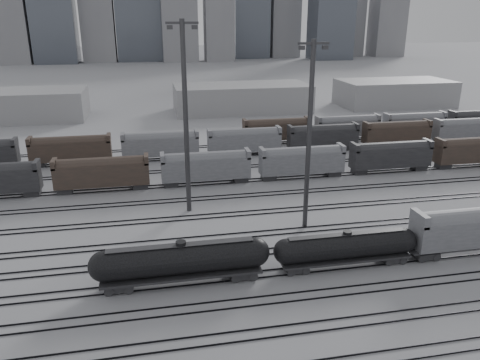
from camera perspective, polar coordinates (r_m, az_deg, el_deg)
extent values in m
plane|color=#AFAFB4|center=(53.96, 10.14, -11.08)|extent=(900.00, 900.00, 0.00)
cube|color=black|center=(44.03, 16.68, -19.35)|extent=(220.00, 0.07, 0.16)
cube|color=black|center=(46.52, 14.60, -16.79)|extent=(220.00, 0.07, 0.16)
cube|color=black|center=(47.56, 13.84, -15.83)|extent=(220.00, 0.07, 0.16)
cube|color=black|center=(50.23, 12.11, -13.61)|extent=(220.00, 0.07, 0.16)
cube|color=black|center=(51.33, 11.48, -12.78)|extent=(220.00, 0.07, 0.16)
cube|color=black|center=(54.14, 10.04, -10.87)|extent=(220.00, 0.07, 0.16)
cube|color=black|center=(55.30, 9.50, -10.15)|extent=(220.00, 0.07, 0.16)
cube|color=black|center=(58.22, 8.27, -8.49)|extent=(220.00, 0.07, 0.16)
cube|color=black|center=(59.42, 7.82, -7.86)|extent=(220.00, 0.07, 0.16)
cube|color=black|center=(62.44, 6.76, -6.42)|extent=(220.00, 0.07, 0.16)
cube|color=black|center=(63.67, 6.37, -5.87)|extent=(220.00, 0.07, 0.16)
cube|color=black|center=(68.52, 4.98, -3.95)|extent=(220.00, 0.07, 0.16)
cube|color=black|center=(69.79, 4.65, -3.49)|extent=(220.00, 0.07, 0.16)
cube|color=black|center=(74.76, 3.50, -1.88)|extent=(220.00, 0.07, 0.16)
cube|color=black|center=(76.05, 3.23, -1.50)|extent=(220.00, 0.07, 0.16)
cube|color=black|center=(81.12, 2.25, -0.14)|extent=(220.00, 0.07, 0.16)
cube|color=black|center=(82.44, 2.02, 0.19)|extent=(220.00, 0.07, 0.16)
cube|color=black|center=(88.51, 1.05, 1.55)|extent=(220.00, 0.07, 0.16)
cube|color=black|center=(89.85, 0.86, 1.82)|extent=(220.00, 0.07, 0.16)
cube|color=black|center=(96.00, 0.03, 2.97)|extent=(220.00, 0.07, 0.16)
cube|color=black|center=(97.36, -0.13, 3.20)|extent=(220.00, 0.07, 0.16)
cube|color=black|center=(103.57, -0.84, 4.19)|extent=(220.00, 0.07, 0.16)
cube|color=black|center=(104.93, -0.98, 4.39)|extent=(220.00, 0.07, 0.16)
cube|color=black|center=(51.52, -14.50, -12.23)|extent=(2.85, 2.30, 0.77)
cube|color=black|center=(52.16, 0.32, -11.12)|extent=(2.85, 2.30, 0.77)
cube|color=black|center=(51.15, -7.06, -11.24)|extent=(16.98, 2.96, 0.27)
cylinder|color=black|center=(50.29, -7.14, -9.52)|extent=(15.88, 3.18, 3.18)
sphere|color=black|center=(50.51, -16.29, -10.07)|extent=(3.18, 3.18, 3.18)
sphere|color=black|center=(51.30, 1.84, -8.75)|extent=(3.18, 3.18, 3.18)
cylinder|color=black|center=(49.47, -7.22, -7.74)|extent=(1.10, 1.10, 0.55)
cube|color=black|center=(49.52, -7.22, -7.85)|extent=(15.34, 0.99, 0.07)
cube|color=black|center=(53.60, 6.83, -10.46)|extent=(2.54, 2.05, 0.68)
cube|color=black|center=(58.02, 18.05, -8.90)|extent=(2.54, 2.05, 0.68)
cube|color=black|center=(55.32, 12.71, -9.25)|extent=(15.13, 2.64, 0.24)
cylinder|color=black|center=(54.60, 12.83, -7.81)|extent=(14.16, 2.83, 2.83)
sphere|color=black|center=(52.28, 5.64, -8.66)|extent=(2.83, 2.83, 2.83)
sphere|color=black|center=(57.70, 19.33, -6.93)|extent=(2.83, 2.83, 2.83)
cylinder|color=black|center=(53.92, 12.96, -6.33)|extent=(0.98, 0.98, 0.49)
cube|color=black|center=(53.96, 12.95, -6.42)|extent=(13.67, 0.88, 0.06)
cube|color=black|center=(60.06, 21.58, -8.30)|extent=(2.73, 2.21, 0.74)
cube|color=gray|center=(62.57, 26.76, -5.44)|extent=(15.76, 3.15, 3.36)
cylinder|color=gray|center=(62.10, 26.93, -4.38)|extent=(14.29, 3.05, 3.05)
cube|color=gray|center=(57.53, 21.07, -4.42)|extent=(0.74, 3.15, 1.47)
cone|color=black|center=(63.38, 26.48, -7.13)|extent=(2.52, 2.52, 0.95)
cylinder|color=#37373A|center=(65.51, -6.62, 7.16)|extent=(0.69, 0.69, 26.81)
cube|color=#37373A|center=(64.09, -7.08, 18.48)|extent=(4.29, 0.32, 0.32)
cube|color=#37373A|center=(63.99, -8.57, 17.94)|extent=(0.75, 0.54, 0.54)
cube|color=#37373A|center=(64.25, -5.56, 18.06)|extent=(0.75, 0.54, 0.54)
cylinder|color=#37373A|center=(60.66, 8.40, 4.99)|extent=(0.63, 0.63, 24.50)
cube|color=#37373A|center=(58.93, 8.98, 16.14)|extent=(3.92, 0.29, 0.29)
cube|color=#37373A|center=(58.47, 7.55, 15.70)|extent=(0.69, 0.49, 0.49)
cube|color=#37373A|center=(59.47, 10.33, 15.62)|extent=(0.69, 0.49, 0.49)
cube|color=#45342B|center=(79.27, -16.45, 0.67)|extent=(15.00, 3.00, 5.60)
cube|color=gray|center=(79.40, -4.17, 1.46)|extent=(15.00, 3.00, 5.60)
cube|color=gray|center=(83.09, 7.54, 2.16)|extent=(15.00, 3.00, 5.60)
cube|color=black|center=(89.89, 17.88, 2.69)|extent=(15.00, 3.00, 5.60)
cube|color=#45342B|center=(99.17, 26.53, 3.08)|extent=(15.00, 3.00, 5.60)
cube|color=#45342B|center=(95.40, -19.92, 3.39)|extent=(15.00, 3.00, 5.60)
cube|color=gray|center=(94.26, -9.66, 4.10)|extent=(15.00, 3.00, 5.60)
cube|color=gray|center=(96.15, 0.53, 4.68)|extent=(15.00, 3.00, 5.60)
cube|color=black|center=(100.92, 10.06, 5.08)|extent=(15.00, 3.00, 5.60)
cube|color=#45342B|center=(108.17, 18.53, 5.32)|extent=(15.00, 3.00, 5.60)
cube|color=gray|center=(117.46, 25.81, 5.44)|extent=(15.00, 3.00, 5.60)
cube|color=#45342B|center=(105.79, 4.44, 5.97)|extent=(15.00, 3.00, 5.60)
cube|color=gray|center=(111.52, 12.94, 6.23)|extent=(15.00, 3.00, 5.60)
cube|color=gray|center=(119.41, 20.46, 6.35)|extent=(15.00, 3.00, 5.60)
cube|color=black|center=(129.07, 26.96, 6.36)|extent=(15.00, 3.00, 5.60)
cube|color=#979799|center=(142.77, 0.21, 9.98)|extent=(40.00, 18.00, 8.00)
cube|color=#979799|center=(160.30, 18.29, 10.05)|extent=(35.00, 18.00, 8.00)
cube|color=gray|center=(332.16, -25.81, 16.40)|extent=(22.00, 17.60, 42.00)
cube|color=gray|center=(324.21, -16.90, 17.94)|extent=(20.00, 16.00, 48.00)
cube|color=gray|center=(323.92, -7.66, 19.61)|extent=(22.00, 17.60, 60.00)
cube|color=gray|center=(326.74, -2.97, 17.81)|extent=(18.00, 14.40, 38.00)
cube|color=#4C525C|center=(331.37, 1.55, 20.79)|extent=(24.00, 19.20, 72.00)
cube|color=gray|center=(337.68, 5.89, 18.38)|extent=(20.00, 16.00, 45.00)
cube|color=gray|center=(355.48, 13.99, 17.58)|extent=(18.00, 14.40, 40.00)
cube|color=gray|center=(366.54, 17.80, 18.23)|extent=(22.00, 17.60, 52.00)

